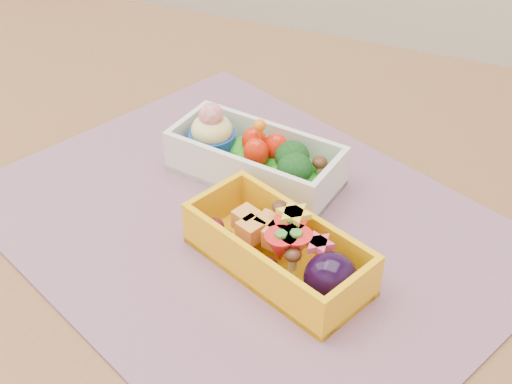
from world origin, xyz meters
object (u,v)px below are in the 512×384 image
at_px(bento_white, 254,158).
at_px(placemat, 247,225).
at_px(table, 239,277).
at_px(bento_yellow, 281,250).

bearing_deg(bento_white, placemat, -63.91).
height_order(table, bento_yellow, bento_yellow).
bearing_deg(table, bento_yellow, -43.99).
relative_size(placemat, bento_yellow, 2.66).
bearing_deg(bento_white, bento_yellow, -48.75).
xyz_separation_m(table, placemat, (0.02, -0.03, 0.10)).
height_order(table, bento_white, bento_white).
distance_m(placemat, bento_white, 0.08).
xyz_separation_m(table, bento_white, (-0.00, 0.05, 0.13)).
distance_m(bento_white, bento_yellow, 0.14).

